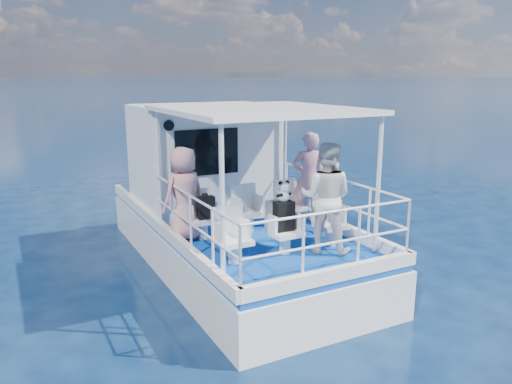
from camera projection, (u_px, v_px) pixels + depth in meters
The scene contains 20 objects.
ground at pixel (254, 281), 9.22m from camera, with size 2000.00×2000.00×0.00m, color #071938.
hull at pixel (231, 263), 10.08m from camera, with size 3.00×7.00×1.60m, color white.
deck at pixel (231, 223), 9.89m from camera, with size 2.90×6.90×0.10m, color #0A3C96.
cabin at pixel (205, 156), 10.75m from camera, with size 2.85×2.00×2.20m, color white.
canopy at pixel (259, 110), 8.33m from camera, with size 3.00×3.20×0.08m, color white.
canopy_posts at pixel (260, 177), 8.55m from camera, with size 2.77×2.97×2.20m.
railings at pixel (269, 215), 8.40m from camera, with size 2.84×3.59×1.00m, color white, non-canonical shape.
seat_port_fwd at pixel (203, 228), 8.74m from camera, with size 0.48×0.46×0.38m, color white.
seat_center_fwd at pixel (249, 221), 9.14m from camera, with size 0.48×0.46×0.38m, color white.
seat_stbd_fwd at pixel (291, 215), 9.55m from camera, with size 0.48×0.46×0.38m, color white.
seat_port_aft at pixel (234, 251), 7.61m from camera, with size 0.48×0.46×0.38m, color white.
seat_center_aft at pixel (285, 242), 8.02m from camera, with size 0.48×0.46×0.38m, color white.
seat_stbd_aft at pixel (331, 234), 8.42m from camera, with size 0.48×0.46×0.38m, color white.
passenger_port_fwd at pixel (184, 194), 8.53m from camera, with size 0.61×0.44×1.64m, color #D9908D.
passenger_stbd_fwd at pixel (309, 178), 9.49m from camera, with size 0.65×0.43×1.78m, color pink.
passenger_stbd_aft at pixel (326, 198), 7.96m from camera, with size 0.87×0.68×1.79m, color silver.
backpack_port at pixel (206, 208), 8.61m from camera, with size 0.30×0.17×0.39m, color black.
backpack_center at pixel (284, 216), 7.92m from camera, with size 0.32×0.18×0.47m, color black.
compact_camera at pixel (205, 195), 8.54m from camera, with size 0.10×0.06×0.06m, color black.
panda at pixel (284, 191), 7.85m from camera, with size 0.22×0.18×0.33m, color silver, non-canonical shape.
Camera 1 is at (-3.94, -7.65, 3.70)m, focal length 35.00 mm.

